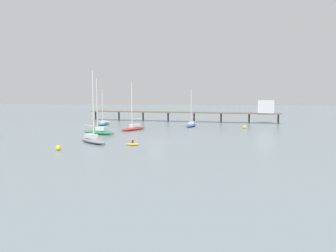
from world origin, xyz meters
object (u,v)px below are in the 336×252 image
pier (223,110)px  mooring_buoy_mid (244,127)px  sailboat_blue (191,124)px  sailboat_gray (92,139)px  mooring_buoy_inner (97,136)px  dinghy_yellow (133,144)px  sailboat_green (99,131)px  mooring_buoy_near (58,148)px  sailboat_teal (103,123)px  sailboat_red (134,127)px

pier → mooring_buoy_mid: (5.21, -17.48, -3.52)m
sailboat_blue → sailboat_gray: sailboat_gray is taller
pier → mooring_buoy_inner: (-25.52, -40.82, -3.57)m
sailboat_blue → mooring_buoy_inner: (-17.01, -27.54, -0.24)m
mooring_buoy_inner → dinghy_yellow: bearing=-42.1°
sailboat_blue → sailboat_green: bearing=-131.2°
pier → sailboat_gray: 53.23m
mooring_buoy_mid → sailboat_green: bearing=-152.2°
sailboat_green → mooring_buoy_near: (0.54, -21.83, -0.36)m
pier → dinghy_yellow: pier is taller
sailboat_teal → mooring_buoy_inner: bearing=-74.8°
pier → sailboat_gray: bearing=-117.0°
mooring_buoy_mid → mooring_buoy_inner: 38.59m
pier → sailboat_blue: (-8.52, -13.27, -3.33)m
dinghy_yellow → mooring_buoy_near: dinghy_yellow is taller
mooring_buoy_inner → sailboat_teal: bearing=105.2°
pier → dinghy_yellow: (-16.26, -49.19, -3.71)m
pier → mooring_buoy_inner: pier is taller
sailboat_blue → sailboat_gray: (-15.64, -34.05, 0.17)m
sailboat_red → mooring_buoy_inner: sailboat_red is taller
dinghy_yellow → sailboat_green: bearing=126.6°
sailboat_teal → mooring_buoy_inner: size_ratio=14.09×
sailboat_gray → mooring_buoy_near: sailboat_gray is taller
sailboat_gray → dinghy_yellow: sailboat_gray is taller
sailboat_red → mooring_buoy_mid: 27.94m
sailboat_blue → sailboat_teal: (-24.55, 0.18, 0.05)m
sailboat_red → sailboat_gray: (-2.35, -22.73, 0.06)m
sailboat_green → sailboat_teal: size_ratio=1.20×
dinghy_yellow → mooring_buoy_mid: size_ratio=2.95×
pier → mooring_buoy_near: size_ratio=71.01×
sailboat_green → mooring_buoy_inner: sailboat_green is taller
sailboat_gray → sailboat_red: bearing=84.1°
sailboat_teal → mooring_buoy_near: (6.48, -43.27, -0.22)m
pier → sailboat_green: 44.04m
sailboat_green → dinghy_yellow: size_ratio=5.05×
dinghy_yellow → mooring_buoy_inner: bearing=137.9°
dinghy_yellow → mooring_buoy_near: bearing=-145.2°
pier → mooring_buoy_near: bearing=-115.3°
sailboat_red → mooring_buoy_mid: (27.02, 7.11, -0.30)m
sailboat_red → sailboat_gray: bearing=-95.9°
dinghy_yellow → mooring_buoy_inner: size_ratio=3.35×
sailboat_teal → mooring_buoy_near: bearing=-81.5°
sailboat_teal → mooring_buoy_near: sailboat_teal is taller
sailboat_red → sailboat_gray: sailboat_gray is taller
dinghy_yellow → mooring_buoy_near: 12.59m
dinghy_yellow → sailboat_red: bearing=102.7°
sailboat_red → mooring_buoy_near: bearing=-98.6°
sailboat_green → dinghy_yellow: (10.87, -14.64, -0.56)m
pier → sailboat_gray: (-24.16, -47.32, -3.16)m
sailboat_teal → pier: bearing=21.6°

